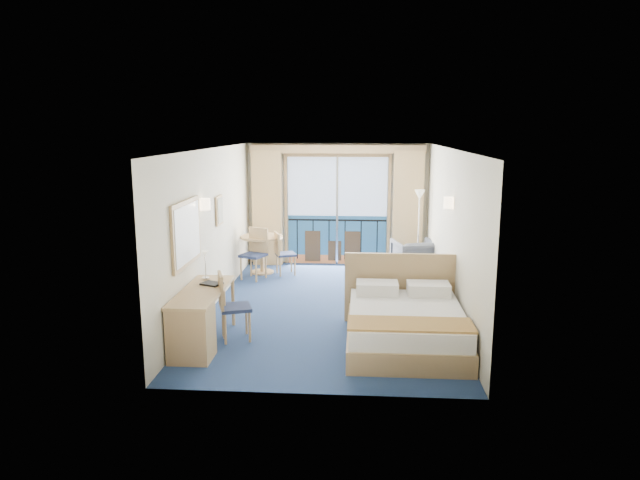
{
  "coord_description": "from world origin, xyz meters",
  "views": [
    {
      "loc": [
        0.51,
        -9.37,
        3.04
      ],
      "look_at": [
        -0.17,
        0.2,
        1.14
      ],
      "focal_mm": 32.0,
      "sensor_mm": 36.0,
      "label": 1
    }
  ],
  "objects_px": {
    "desk": "(194,325)",
    "table_chair_b": "(256,250)",
    "armchair": "(415,258)",
    "round_table": "(262,245)",
    "nightstand": "(433,294)",
    "floor_lamp": "(419,210)",
    "desk_chair": "(229,303)",
    "table_chair_a": "(282,251)",
    "bed": "(405,324)"
  },
  "relations": [
    {
      "from": "table_chair_b",
      "to": "bed",
      "type": "bearing_deg",
      "value": -28.72
    },
    {
      "from": "desk",
      "to": "table_chair_b",
      "type": "height_order",
      "value": "table_chair_b"
    },
    {
      "from": "armchair",
      "to": "desk_chair",
      "type": "bearing_deg",
      "value": 37.33
    },
    {
      "from": "armchair",
      "to": "floor_lamp",
      "type": "relative_size",
      "value": 0.48
    },
    {
      "from": "desk_chair",
      "to": "table_chair_b",
      "type": "height_order",
      "value": "table_chair_b"
    },
    {
      "from": "armchair",
      "to": "round_table",
      "type": "distance_m",
      "value": 3.21
    },
    {
      "from": "floor_lamp",
      "to": "table_chair_a",
      "type": "relative_size",
      "value": 1.95
    },
    {
      "from": "floor_lamp",
      "to": "table_chair_b",
      "type": "distance_m",
      "value": 3.52
    },
    {
      "from": "desk_chair",
      "to": "desk",
      "type": "bearing_deg",
      "value": 131.62
    },
    {
      "from": "table_chair_b",
      "to": "desk",
      "type": "bearing_deg",
      "value": -68.67
    },
    {
      "from": "bed",
      "to": "armchair",
      "type": "bearing_deg",
      "value": 82.87
    },
    {
      "from": "floor_lamp",
      "to": "round_table",
      "type": "relative_size",
      "value": 1.98
    },
    {
      "from": "floor_lamp",
      "to": "table_chair_b",
      "type": "height_order",
      "value": "floor_lamp"
    },
    {
      "from": "desk",
      "to": "table_chair_b",
      "type": "relative_size",
      "value": 1.63
    },
    {
      "from": "bed",
      "to": "desk",
      "type": "relative_size",
      "value": 1.25
    },
    {
      "from": "nightstand",
      "to": "round_table",
      "type": "relative_size",
      "value": 0.67
    },
    {
      "from": "table_chair_a",
      "to": "bed",
      "type": "bearing_deg",
      "value": -169.72
    },
    {
      "from": "round_table",
      "to": "table_chair_a",
      "type": "relative_size",
      "value": 0.98
    },
    {
      "from": "desk_chair",
      "to": "armchair",
      "type": "bearing_deg",
      "value": -57.15
    },
    {
      "from": "desk_chair",
      "to": "table_chair_b",
      "type": "bearing_deg",
      "value": -14.68
    },
    {
      "from": "round_table",
      "to": "nightstand",
      "type": "bearing_deg",
      "value": -35.76
    },
    {
      "from": "floor_lamp",
      "to": "desk",
      "type": "bearing_deg",
      "value": -125.5
    },
    {
      "from": "nightstand",
      "to": "floor_lamp",
      "type": "distance_m",
      "value": 2.9
    },
    {
      "from": "floor_lamp",
      "to": "desk_chair",
      "type": "height_order",
      "value": "floor_lamp"
    },
    {
      "from": "floor_lamp",
      "to": "table_chair_a",
      "type": "height_order",
      "value": "floor_lamp"
    },
    {
      "from": "table_chair_a",
      "to": "nightstand",
      "type": "bearing_deg",
      "value": -148.94
    },
    {
      "from": "desk",
      "to": "table_chair_b",
      "type": "bearing_deg",
      "value": 88.63
    },
    {
      "from": "bed",
      "to": "table_chair_a",
      "type": "relative_size",
      "value": 2.34
    },
    {
      "from": "nightstand",
      "to": "round_table",
      "type": "distance_m",
      "value": 4.08
    },
    {
      "from": "floor_lamp",
      "to": "desk_chair",
      "type": "relative_size",
      "value": 1.76
    },
    {
      "from": "nightstand",
      "to": "desk",
      "type": "distance_m",
      "value": 4.06
    },
    {
      "from": "bed",
      "to": "table_chair_a",
      "type": "bearing_deg",
      "value": 120.95
    },
    {
      "from": "desk",
      "to": "round_table",
      "type": "bearing_deg",
      "value": 88.08
    },
    {
      "from": "desk",
      "to": "round_table",
      "type": "distance_m",
      "value": 4.51
    },
    {
      "from": "floor_lamp",
      "to": "round_table",
      "type": "distance_m",
      "value": 3.4
    },
    {
      "from": "armchair",
      "to": "round_table",
      "type": "bearing_deg",
      "value": -16.06
    },
    {
      "from": "bed",
      "to": "armchair",
      "type": "relative_size",
      "value": 2.48
    },
    {
      "from": "desk",
      "to": "floor_lamp",
      "type": "bearing_deg",
      "value": 54.5
    },
    {
      "from": "desk_chair",
      "to": "table_chair_a",
      "type": "bearing_deg",
      "value": -22.6
    },
    {
      "from": "round_table",
      "to": "armchair",
      "type": "bearing_deg",
      "value": -1.68
    },
    {
      "from": "round_table",
      "to": "table_chair_b",
      "type": "height_order",
      "value": "table_chair_b"
    },
    {
      "from": "armchair",
      "to": "round_table",
      "type": "relative_size",
      "value": 0.96
    },
    {
      "from": "desk",
      "to": "desk_chair",
      "type": "relative_size",
      "value": 1.68
    },
    {
      "from": "floor_lamp",
      "to": "nightstand",
      "type": "bearing_deg",
      "value": -89.99
    },
    {
      "from": "table_chair_a",
      "to": "table_chair_b",
      "type": "height_order",
      "value": "table_chair_b"
    },
    {
      "from": "round_table",
      "to": "desk_chair",
      "type": "bearing_deg",
      "value": -87.08
    },
    {
      "from": "armchair",
      "to": "desk",
      "type": "bearing_deg",
      "value": 38.45
    },
    {
      "from": "armchair",
      "to": "table_chair_a",
      "type": "bearing_deg",
      "value": -13.74
    },
    {
      "from": "armchair",
      "to": "nightstand",
      "type": "bearing_deg",
      "value": 78.26
    },
    {
      "from": "floor_lamp",
      "to": "table_chair_a",
      "type": "bearing_deg",
      "value": -170.91
    }
  ]
}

